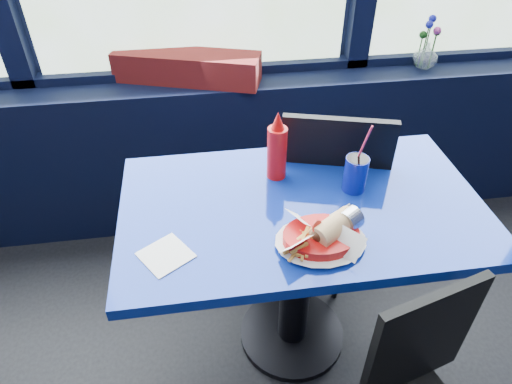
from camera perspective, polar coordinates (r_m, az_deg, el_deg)
name	(u,v)px	position (r m, az deg, el deg)	size (l,w,h in m)	color
window_sill	(204,153)	(2.39, -6.49, 4.83)	(5.00, 0.26, 0.80)	black
near_table	(299,242)	(1.64, 5.42, -6.27)	(1.20, 0.70, 0.75)	black
chair_near_back	(314,190)	(1.92, 7.32, 0.31)	(0.52, 0.53, 0.94)	black
planter_box	(187,67)	(2.19, -8.62, 15.21)	(0.67, 0.17, 0.13)	maroon
flower_vase	(427,52)	(2.44, 20.55, 16.04)	(0.15, 0.15, 0.25)	silver
food_basket	(323,235)	(1.37, 8.35, -5.40)	(0.27, 0.26, 0.09)	red
ketchup_bottle	(277,149)	(1.57, 2.64, 5.39)	(0.07, 0.07, 0.26)	red
soda_cup	(356,173)	(1.57, 12.34, 2.32)	(0.08, 0.08, 0.27)	navy
napkin	(166,255)	(1.37, -11.22, -7.73)	(0.13, 0.13, 0.00)	white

